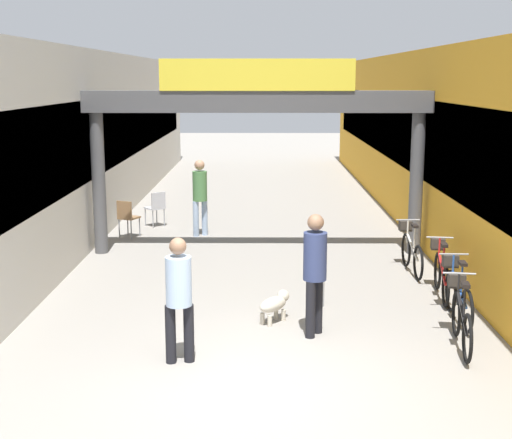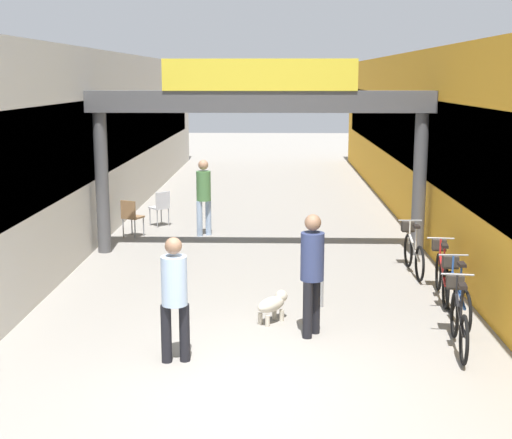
% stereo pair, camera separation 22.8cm
% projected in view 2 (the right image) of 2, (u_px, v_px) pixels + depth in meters
% --- Properties ---
extents(ground_plane, '(80.00, 80.00, 0.00)m').
position_uv_depth(ground_plane, '(247.00, 385.00, 8.76)').
color(ground_plane, gray).
extents(storefront_left, '(3.00, 26.00, 4.32)m').
position_uv_depth(storefront_left, '(75.00, 135.00, 19.25)').
color(storefront_left, beige).
rests_on(storefront_left, ground_plane).
extents(storefront_right, '(3.00, 26.00, 4.32)m').
position_uv_depth(storefront_right, '(454.00, 136.00, 18.97)').
color(storefront_right, gold).
rests_on(storefront_right, ground_plane).
extents(arcade_sign_gateway, '(7.40, 0.47, 4.08)m').
position_uv_depth(arcade_sign_gateway, '(260.00, 117.00, 14.71)').
color(arcade_sign_gateway, '#4C4C4F').
rests_on(arcade_sign_gateway, ground_plane).
extents(pedestrian_with_dog, '(0.47, 0.47, 1.81)m').
position_uv_depth(pedestrian_with_dog, '(312.00, 266.00, 10.22)').
color(pedestrian_with_dog, black).
rests_on(pedestrian_with_dog, ground_plane).
extents(pedestrian_companion, '(0.40, 0.40, 1.69)m').
position_uv_depth(pedestrian_companion, '(174.00, 291.00, 9.28)').
color(pedestrian_companion, black).
rests_on(pedestrian_companion, ground_plane).
extents(pedestrian_carrying_crate, '(0.47, 0.47, 1.81)m').
position_uv_depth(pedestrian_carrying_crate, '(204.00, 192.00, 16.78)').
color(pedestrian_carrying_crate, '#A5BFE0').
rests_on(pedestrian_carrying_crate, ground_plane).
extents(dog_on_leash, '(0.57, 0.62, 0.46)m').
position_uv_depth(dog_on_leash, '(273.00, 304.00, 10.95)').
color(dog_on_leash, beige).
rests_on(dog_on_leash, ground_plane).
extents(bicycle_black_nearest, '(0.46, 1.68, 0.98)m').
position_uv_depth(bicycle_black_nearest, '(458.00, 317.00, 9.90)').
color(bicycle_black_nearest, black).
rests_on(bicycle_black_nearest, ground_plane).
extents(bicycle_blue_second, '(0.46, 1.69, 0.98)m').
position_uv_depth(bicycle_blue_second, '(456.00, 293.00, 11.00)').
color(bicycle_blue_second, black).
rests_on(bicycle_blue_second, ground_plane).
extents(bicycle_red_third, '(0.46, 1.69, 0.98)m').
position_uv_depth(bicycle_red_third, '(442.00, 272.00, 12.18)').
color(bicycle_red_third, black).
rests_on(bicycle_red_third, ground_plane).
extents(bicycle_silver_farthest, '(0.46, 1.69, 0.98)m').
position_uv_depth(bicycle_silver_farthest, '(413.00, 250.00, 13.71)').
color(bicycle_silver_farthest, black).
rests_on(bicycle_silver_farthest, ground_plane).
extents(bollard_post_metal, '(0.10, 0.10, 1.05)m').
position_uv_depth(bollard_post_metal, '(321.00, 275.00, 11.62)').
color(bollard_post_metal, gray).
rests_on(bollard_post_metal, ground_plane).
extents(cafe_chair_wood_nearer, '(0.53, 0.53, 0.89)m').
position_uv_depth(cafe_chair_wood_nearer, '(131.00, 215.00, 16.69)').
color(cafe_chair_wood_nearer, gray).
rests_on(cafe_chair_wood_nearer, ground_plane).
extents(cafe_chair_aluminium_farther, '(0.57, 0.57, 0.89)m').
position_uv_depth(cafe_chair_aluminium_farther, '(161.00, 205.00, 17.93)').
color(cafe_chair_aluminium_farther, gray).
rests_on(cafe_chair_aluminium_farther, ground_plane).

